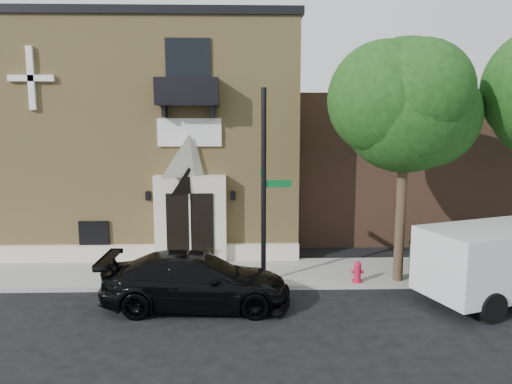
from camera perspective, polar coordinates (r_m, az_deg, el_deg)
ground at (r=16.22m, az=-4.73°, el=-11.19°), size 120.00×120.00×0.00m
sidewalk at (r=17.58m, az=-1.18°, el=-9.27°), size 42.00×3.00×0.15m
church at (r=23.48m, az=-11.20°, el=6.52°), size 12.20×11.01×9.30m
neighbour_building at (r=26.74m, az=22.96°, el=3.18°), size 18.00×8.00×6.40m
street_tree_left at (r=16.38m, az=16.92°, el=9.59°), size 4.97×4.38×7.77m
black_sedan at (r=14.77m, az=-6.82°, el=-10.03°), size 5.50×2.38×1.58m
street_sign at (r=15.87m, az=0.94°, el=0.64°), size 1.00×0.99×6.22m
fire_hydrant at (r=16.71m, az=11.51°, el=-8.92°), size 0.40×0.32×0.70m
dumpster at (r=17.96m, az=20.11°, el=-7.31°), size 1.71×0.98×1.11m
planter at (r=18.45m, az=-5.49°, el=-7.13°), size 0.60×0.53×0.65m
pedestrian_near at (r=18.42m, az=21.88°, el=-6.18°), size 0.71×0.69×1.64m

